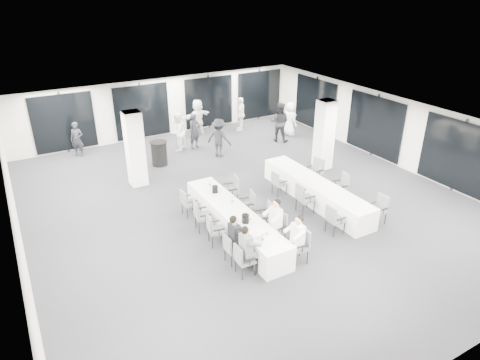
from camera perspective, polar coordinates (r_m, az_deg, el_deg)
The scene contains 43 objects.
room at distance 15.61m, azimuth 1.51°, elevation 4.14°, with size 14.04×16.04×2.84m.
column_left at distance 16.05m, azimuth -13.82°, elevation 4.05°, with size 0.60×0.60×2.80m, color white.
column_right at distance 17.37m, azimuth 11.17°, elevation 5.94°, with size 0.60×0.60×2.80m, color white.
banquet_table_main at distance 12.96m, azimuth -0.74°, elevation -5.52°, with size 0.90×5.00×0.75m, color silver.
banquet_table_side at distance 14.94m, azimuth 9.98°, elevation -1.52°, with size 0.90×5.00×0.75m, color silver.
cocktail_table at distance 17.91m, azimuth -10.72°, elevation 3.54°, with size 0.73×0.73×1.01m.
chair_main_left_near at distance 11.15m, azimuth 0.34°, elevation -10.39°, with size 0.47×0.52×0.90m.
chair_main_left_second at distance 11.59m, azimuth -1.15°, elevation -8.97°, with size 0.44×0.49×0.86m.
chair_main_left_mid at distance 12.34m, azimuth -3.50°, elevation -6.45°, with size 0.54×0.58×0.93m.
chair_main_left_fourth at distance 13.04m, azimuth -5.28°, elevation -4.59°, with size 0.55×0.59×0.95m.
chair_main_left_far at distance 13.90m, azimuth -7.05°, elevation -2.84°, with size 0.47×0.52×0.89m.
chair_main_right_near at distance 11.74m, azimuth 8.06°, elevation -8.35°, with size 0.55×0.60×0.98m.
chair_main_right_second at distance 12.47m, azimuth 5.07°, elevation -6.11°, with size 0.57×0.60×0.94m.
chair_main_right_mid at distance 12.91m, azimuth 3.50°, elevation -4.80°, with size 0.58×0.61×0.97m.
chair_main_right_fourth at distance 13.67m, azimuth 1.16°, elevation -3.09°, with size 0.54×0.57×0.90m.
chair_main_right_far at distance 14.49m, azimuth -1.01°, elevation -1.13°, with size 0.60×0.63×0.99m.
chair_side_left_near at distance 13.13m, azimuth 12.40°, elevation -4.96°, with size 0.48×0.54×0.93m.
chair_side_left_mid at distance 14.07m, azimuth 8.46°, elevation -2.21°, with size 0.56×0.61×1.02m.
chair_side_left_far at distance 15.18m, azimuth 5.07°, elevation -0.24°, with size 0.45×0.50×0.87m.
chair_side_right_near at distance 14.07m, azimuth 18.09°, elevation -3.51°, with size 0.49×0.54×0.93m.
chair_side_right_mid at distance 15.12m, azimuth 13.37°, elevation -0.69°, with size 0.60×0.63×0.99m.
chair_side_right_far at distance 16.06m, azimuth 10.05°, elevation 1.30°, with size 0.61×0.65×1.04m.
seated_guest_a at distance 11.04m, azimuth 1.09°, elevation -8.88°, with size 0.50×0.38×1.44m.
seated_guest_b at distance 11.48m, azimuth -0.47°, elevation -7.41°, with size 0.50×0.38×1.44m.
seated_guest_c at distance 11.52m, azimuth 7.44°, elevation -7.51°, with size 0.50×0.38×1.44m.
seated_guest_d at distance 12.23m, azimuth 4.53°, elevation -5.25°, with size 0.50×0.38×1.44m.
standing_guest_a at distance 19.42m, azimuth -6.11°, elevation 6.81°, with size 0.66×0.54×1.82m, color black.
standing_guest_b at distance 19.21m, azimuth -8.33°, elevation 6.67°, with size 0.94×0.57×1.94m, color white.
standing_guest_c at distance 18.35m, azimuth -2.82°, elevation 5.96°, with size 1.23×0.63×1.90m, color black.
standing_guest_d at distance 21.70m, azimuth 0.10°, elevation 9.08°, with size 1.13×0.64×1.93m, color white.
standing_guest_e at distance 21.16m, azimuth 6.71°, elevation 8.38°, with size 0.89×0.55×1.85m, color white.
standing_guest_f at distance 21.13m, azimuth -5.66°, elevation 8.62°, with size 1.84×0.71×2.01m, color white.
standing_guest_g at distance 19.68m, azimuth -20.95°, elevation 5.35°, with size 0.63×0.51×1.72m, color black.
standing_guest_h at distance 20.24m, azimuth 5.29°, elevation 8.03°, with size 1.01×0.62×2.10m, color black.
ice_bucket_near at distance 12.11m, azimuth 0.73°, elevation -5.17°, with size 0.22×0.22×0.25m, color black.
ice_bucket_far at distance 13.80m, azimuth -3.35°, elevation -1.24°, with size 0.20×0.20×0.22m, color black.
water_bottle_a at distance 11.29m, azimuth 3.02°, elevation -7.75°, with size 0.07×0.07×0.23m, color silver.
water_bottle_b at distance 13.11m, azimuth -1.04°, elevation -2.68°, with size 0.07×0.07×0.23m, color silver.
water_bottle_c at distance 14.18m, azimuth -4.01°, elevation -0.46°, with size 0.07×0.07×0.23m, color silver.
plate_a at distance 11.49m, azimuth 2.53°, elevation -7.69°, with size 0.18×0.18×0.03m.
plate_b at distance 11.67m, azimuth 3.61°, elevation -7.16°, with size 0.20×0.20×0.03m.
plate_c at distance 12.30m, azimuth 1.28°, elevation -5.26°, with size 0.18×0.18×0.03m.
wine_glass at distance 11.23m, azimuth 5.10°, elevation -7.73°, with size 0.08×0.08×0.21m.
Camera 1 is at (-6.68, -11.33, 7.01)m, focal length 32.00 mm.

